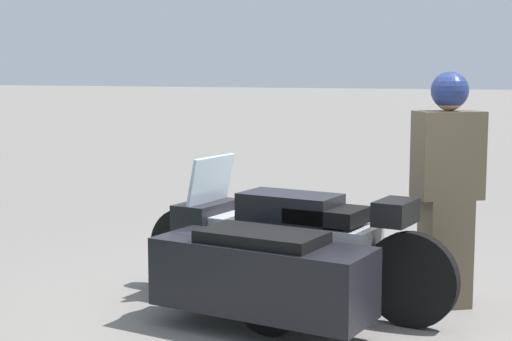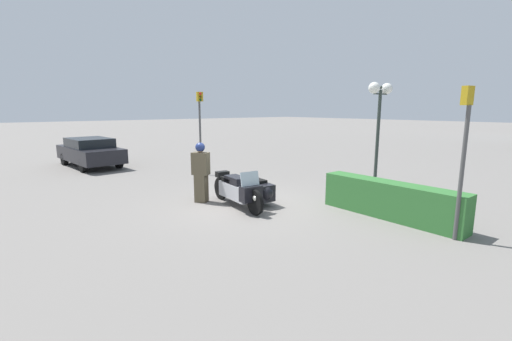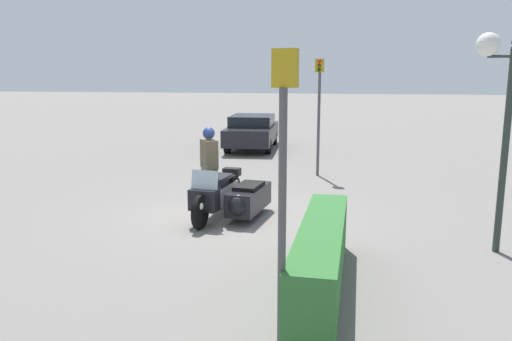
% 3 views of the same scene
% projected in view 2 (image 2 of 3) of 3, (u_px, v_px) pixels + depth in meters
% --- Properties ---
extents(ground_plane, '(160.00, 160.00, 0.00)m').
position_uv_depth(ground_plane, '(242.00, 204.00, 10.60)').
color(ground_plane, slate).
extents(police_motorcycle, '(2.73, 1.45, 1.18)m').
position_uv_depth(police_motorcycle, '(247.00, 189.00, 10.39)').
color(police_motorcycle, black).
rests_on(police_motorcycle, ground).
extents(officer_rider, '(0.60, 0.55, 1.88)m').
position_uv_depth(officer_rider, '(201.00, 171.00, 10.65)').
color(officer_rider, brown).
rests_on(officer_rider, ground).
extents(hedge_bush_curbside, '(3.87, 0.62, 0.98)m').
position_uv_depth(hedge_bush_curbside, '(390.00, 200.00, 9.16)').
color(hedge_bush_curbside, '#337033').
rests_on(hedge_bush_curbside, ground).
extents(twin_lamp_post, '(0.40, 1.22, 3.82)m').
position_uv_depth(twin_lamp_post, '(380.00, 103.00, 12.26)').
color(twin_lamp_post, '#2D3833').
rests_on(twin_lamp_post, ground).
extents(traffic_light_near, '(0.22, 0.28, 3.38)m').
position_uv_depth(traffic_light_near, '(464.00, 141.00, 7.33)').
color(traffic_light_near, '#4C4C4C').
rests_on(traffic_light_near, ground).
extents(traffic_light_far, '(0.23, 0.27, 3.61)m').
position_uv_depth(traffic_light_far, '(200.00, 121.00, 14.89)').
color(traffic_light_far, '#4C4C4C').
rests_on(traffic_light_far, ground).
extents(parked_car_background, '(4.78, 2.26, 1.45)m').
position_uv_depth(parked_car_background, '(90.00, 151.00, 17.25)').
color(parked_car_background, black).
rests_on(parked_car_background, ground).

